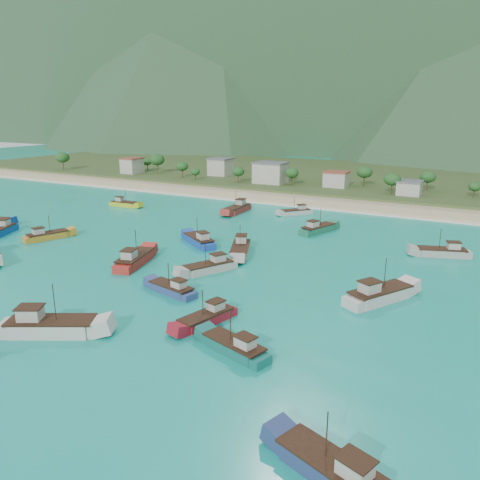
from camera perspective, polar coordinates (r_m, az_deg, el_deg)
The scene contains 24 objects.
ground at distance 80.77m, azimuth -5.33°, elevation -5.18°, with size 600.00×600.00×0.00m, color #0D927E.
beach at distance 150.60m, azimuth 11.46°, elevation 4.33°, with size 400.00×18.00×1.20m, color beige.
land at distance 209.04m, azimuth 16.43°, elevation 7.08°, with size 400.00×110.00×2.40m, color #385123.
surf_line at distance 141.69m, azimuth 10.33°, elevation 3.69°, with size 400.00×2.50×0.08m, color white.
mountains at distance 476.95m, azimuth 22.54°, elevation 23.91°, with size 1520.00×440.00×260.00m.
village at distance 171.14m, azimuth 17.13°, elevation 6.88°, with size 213.58×21.45×7.46m.
vegetation at distance 176.46m, azimuth 9.78°, elevation 7.72°, with size 276.51×25.96×8.62m.
boat_0 at distance 114.33m, azimuth 9.47°, elevation 1.29°, with size 6.50×11.06×6.28m.
boat_1 at distance 124.54m, azimuth -27.18°, elevation 0.94°, with size 7.43×11.19×6.40m.
boat_2 at distance 91.51m, azimuth -12.69°, elevation -2.41°, with size 6.51×12.36×7.01m.
boat_3 at distance 42.17m, azimuth 11.29°, elevation -25.95°, with size 10.96×6.46×6.22m.
boat_4 at distance 148.12m, azimuth -13.92°, elevation 4.25°, with size 9.69×3.26×5.66m.
boat_6 at distance 115.56m, azimuth -22.45°, elevation 0.42°, with size 6.27×10.37×5.89m.
boat_8 at distance 102.91m, azimuth -5.01°, elevation -0.14°, with size 10.90×8.55×6.43m.
boat_13 at distance 65.78m, azimuth -4.04°, elevation -9.57°, with size 5.10×9.74×5.52m.
boat_15 at distance 133.48m, azimuth 6.87°, elevation 3.37°, with size 8.01×8.71×5.41m.
boat_19 at distance 75.62m, azimuth 16.58°, elevation -6.51°, with size 9.24×12.40×7.23m.
boat_20 at distance 102.86m, azimuth 23.48°, elevation -1.44°, with size 10.75×6.13×6.09m.
boat_22 at distance 85.66m, azimuth -3.74°, elevation -3.41°, with size 7.44×10.53×6.08m.
boat_25 at distance 58.19m, azimuth -0.63°, elevation -13.05°, with size 9.98×5.51×5.65m.
boat_26 at distance 76.44m, azimuth -8.29°, elevation -6.03°, with size 9.50×4.62×5.40m.
boat_28 at distance 135.20m, azimuth -0.33°, elevation 3.76°, with size 3.72×11.81×6.94m.
boat_29 at distance 67.32m, azimuth -22.18°, elevation -9.82°, with size 12.90×9.24×7.46m.
boat_30 at distance 95.96m, azimuth 0.06°, elevation -1.21°, with size 7.55×11.77×6.71m.
Camera 1 is at (42.11, -62.76, 28.48)m, focal length 35.00 mm.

